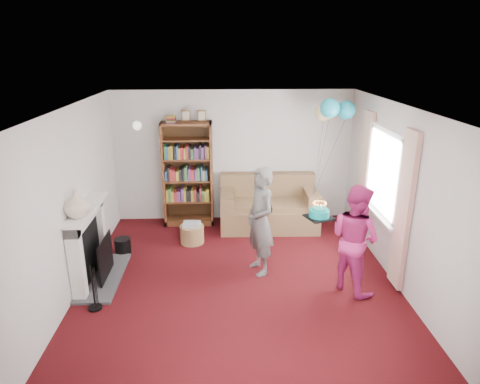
{
  "coord_description": "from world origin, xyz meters",
  "views": [
    {
      "loc": [
        -0.23,
        -5.44,
        3.24
      ],
      "look_at": [
        0.04,
        0.6,
        1.18
      ],
      "focal_mm": 32.0,
      "sensor_mm": 36.0,
      "label": 1
    }
  ],
  "objects_px": {
    "person_striped": "(260,221)",
    "birthday_cake": "(319,213)",
    "person_magenta": "(355,238)",
    "bookcase": "(188,175)",
    "sofa": "(268,208)"
  },
  "relations": [
    {
      "from": "bookcase",
      "to": "person_magenta",
      "type": "height_order",
      "value": "bookcase"
    },
    {
      "from": "person_striped",
      "to": "birthday_cake",
      "type": "height_order",
      "value": "person_striped"
    },
    {
      "from": "bookcase",
      "to": "sofa",
      "type": "bearing_deg",
      "value": -8.62
    },
    {
      "from": "person_striped",
      "to": "bookcase",
      "type": "bearing_deg",
      "value": -168.32
    },
    {
      "from": "person_striped",
      "to": "person_magenta",
      "type": "distance_m",
      "value": 1.36
    },
    {
      "from": "bookcase",
      "to": "person_magenta",
      "type": "distance_m",
      "value": 3.51
    },
    {
      "from": "person_magenta",
      "to": "person_striped",
      "type": "bearing_deg",
      "value": 33.33
    },
    {
      "from": "bookcase",
      "to": "sofa",
      "type": "xyz_separation_m",
      "value": [
        1.51,
        -0.23,
        -0.6
      ]
    },
    {
      "from": "bookcase",
      "to": "birthday_cake",
      "type": "relative_size",
      "value": 6.61
    },
    {
      "from": "bookcase",
      "to": "person_striped",
      "type": "distance_m",
      "value": 2.32
    },
    {
      "from": "sofa",
      "to": "person_magenta",
      "type": "relative_size",
      "value": 1.17
    },
    {
      "from": "sofa",
      "to": "birthday_cake",
      "type": "bearing_deg",
      "value": -77.82
    },
    {
      "from": "person_striped",
      "to": "birthday_cake",
      "type": "xyz_separation_m",
      "value": [
        0.75,
        -0.46,
        0.29
      ]
    },
    {
      "from": "sofa",
      "to": "birthday_cake",
      "type": "height_order",
      "value": "birthday_cake"
    },
    {
      "from": "person_striped",
      "to": "birthday_cake",
      "type": "relative_size",
      "value": 5.0
    }
  ]
}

